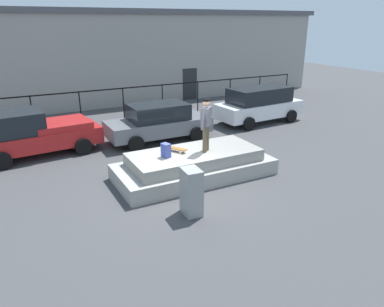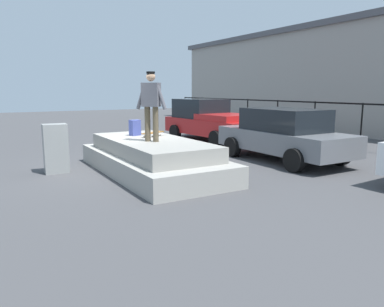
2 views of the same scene
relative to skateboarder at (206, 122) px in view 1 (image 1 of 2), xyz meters
The scene contains 11 objects.
ground_plane 2.22m from the skateboarder, 165.64° to the right, with size 60.00×60.00×0.00m, color #424244.
concrete_ledge 1.51m from the skateboarder, 157.05° to the left, with size 5.16×2.28×0.88m.
skateboarder is the anchor object (origin of this frame).
skateboard 1.32m from the skateboarder, 154.11° to the left, with size 0.56×0.79×0.12m.
backpack 1.57m from the skateboarder, behind, with size 0.28×0.20×0.44m, color #3F4C99.
car_red_pickup_near 6.83m from the skateboarder, 134.74° to the left, with size 4.70×2.36×1.76m.
car_grey_sedan_mid 4.43m from the skateboarder, 87.91° to the left, with size 4.39×2.06×1.59m.
car_white_hatchback_far 7.52m from the skateboarder, 38.95° to the left, with size 4.58×2.23×1.76m.
utility_box 2.85m from the skateboarder, 128.31° to the right, with size 0.44×0.60×1.28m, color gray.
fence_row 8.43m from the skateboarder, 97.99° to the left, with size 24.06×0.06×1.69m.
warehouse_building 14.53m from the skateboarder, 94.62° to the left, with size 33.40×6.43×5.54m.
Camera 1 is at (-4.44, -9.31, 4.85)m, focal length 34.00 mm.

